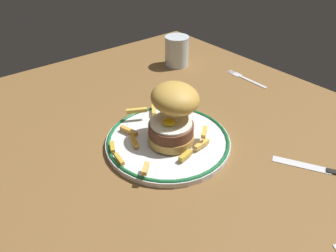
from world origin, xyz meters
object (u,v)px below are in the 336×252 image
object	(u,v)px
water_glass	(177,53)
dinner_plate	(168,140)
fork	(245,78)
knife	(329,170)
burger	(173,113)

from	to	relation	value
water_glass	dinner_plate	bearing A→B (deg)	-42.88
dinner_plate	fork	xyz separation A→B (cm)	(-9.65, 37.60, -0.66)
water_glass	fork	world-z (taller)	water_glass
knife	water_glass	bearing A→B (deg)	170.44
water_glass	knife	distance (cm)	57.51
burger	water_glass	world-z (taller)	burger
dinner_plate	water_glass	size ratio (longest dim) A/B	2.84
burger	water_glass	xyz separation A→B (cm)	(-30.80, 27.22, -3.63)
dinner_plate	fork	distance (cm)	38.82
knife	burger	bearing A→B (deg)	-145.54
dinner_plate	fork	world-z (taller)	dinner_plate
knife	dinner_plate	bearing A→B (deg)	-144.72
water_glass	burger	bearing A→B (deg)	-41.47
dinner_plate	fork	bearing A→B (deg)	104.39
water_glass	knife	world-z (taller)	water_glass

